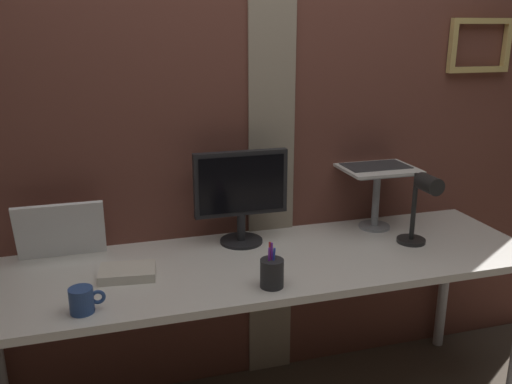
{
  "coord_description": "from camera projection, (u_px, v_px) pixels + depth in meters",
  "views": [
    {
      "loc": [
        -0.65,
        -1.8,
        1.6
      ],
      "look_at": [
        -0.07,
        0.17,
        0.97
      ],
      "focal_mm": 38.12,
      "sensor_mm": 36.0,
      "label": 1
    }
  ],
  "objects": [
    {
      "name": "laptop_stand",
      "position": [
        377.0,
        189.0,
        2.42
      ],
      "size": [
        0.28,
        0.22,
        0.27
      ],
      "color": "gray",
      "rests_on": "desk"
    },
    {
      "name": "laptop",
      "position": [
        372.0,
        156.0,
        2.44
      ],
      "size": [
        0.32,
        0.3,
        0.2
      ],
      "color": "silver",
      "rests_on": "laptop_stand"
    },
    {
      "name": "desk",
      "position": [
        263.0,
        275.0,
        2.14
      ],
      "size": [
        2.21,
        0.65,
        0.72
      ],
      "color": "silver",
      "rests_on": "ground_plane"
    },
    {
      "name": "brick_wall_back",
      "position": [
        254.0,
        102.0,
        2.33
      ],
      "size": [
        3.36,
        0.16,
        2.58
      ],
      "color": "brown",
      "rests_on": "ground_plane"
    },
    {
      "name": "monitor",
      "position": [
        241.0,
        190.0,
        2.23
      ],
      "size": [
        0.39,
        0.18,
        0.4
      ],
      "color": "black",
      "rests_on": "desk"
    },
    {
      "name": "coffee_mug",
      "position": [
        82.0,
        300.0,
        1.73
      ],
      "size": [
        0.11,
        0.08,
        0.08
      ],
      "color": "#2D4C8C",
      "rests_on": "desk"
    },
    {
      "name": "pen_cup",
      "position": [
        272.0,
        273.0,
        1.89
      ],
      "size": [
        0.08,
        0.08,
        0.16
      ],
      "color": "#262628",
      "rests_on": "desk"
    },
    {
      "name": "desk_lamp",
      "position": [
        422.0,
        202.0,
        2.2
      ],
      "size": [
        0.12,
        0.2,
        0.32
      ],
      "color": "black",
      "rests_on": "desk"
    },
    {
      "name": "paper_clutter_stack",
      "position": [
        127.0,
        272.0,
        1.98
      ],
      "size": [
        0.22,
        0.16,
        0.03
      ],
      "primitive_type": "cube",
      "rotation": [
        0.0,
        0.0,
        -0.12
      ],
      "color": "silver",
      "rests_on": "desk"
    },
    {
      "name": "whiteboard_panel",
      "position": [
        60.0,
        231.0,
        2.11
      ],
      "size": [
        0.33,
        0.09,
        0.24
      ],
      "primitive_type": "cube",
      "rotation": [
        0.3,
        0.0,
        0.0
      ],
      "color": "white",
      "rests_on": "desk"
    }
  ]
}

